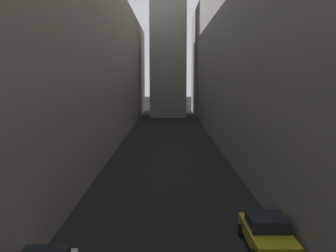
% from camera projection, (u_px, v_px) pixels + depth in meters
% --- Properties ---
extents(ground_plane, '(264.00, 264.00, 0.00)m').
position_uv_depth(ground_plane, '(168.00, 151.00, 43.57)').
color(ground_plane, black).
extents(building_block_left, '(13.99, 108.00, 18.07)m').
position_uv_depth(building_block_left, '(51.00, 64.00, 44.53)').
color(building_block_left, gray).
rests_on(building_block_left, ground).
extents(building_block_right, '(12.79, 108.00, 21.31)m').
position_uv_depth(building_block_right, '(280.00, 49.00, 44.36)').
color(building_block_right, slate).
rests_on(building_block_right, ground).
extents(parked_car_right_far, '(2.01, 4.49, 1.48)m').
position_uv_depth(parked_car_right_far, '(267.00, 232.00, 18.51)').
color(parked_car_right_far, '#A59919').
rests_on(parked_car_right_far, ground).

